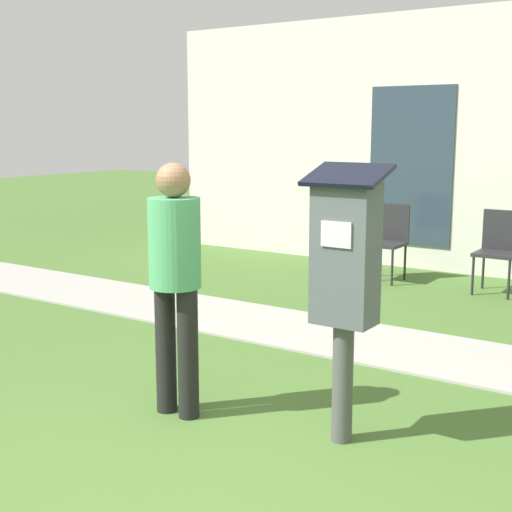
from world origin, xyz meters
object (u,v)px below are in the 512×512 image
(parking_meter, at_px, (345,268))
(outdoor_chair_left, at_px, (388,236))
(outdoor_chair_middle, at_px, (500,245))
(person_standing, at_px, (175,270))

(parking_meter, bearing_deg, outdoor_chair_left, 110.39)
(outdoor_chair_left, distance_m, outdoor_chair_middle, 1.29)
(outdoor_chair_left, bearing_deg, person_standing, -63.08)
(parking_meter, xyz_separation_m, outdoor_chair_left, (-1.59, 4.29, -0.49))
(outdoor_chair_left, bearing_deg, outdoor_chair_middle, 22.25)
(parking_meter, distance_m, outdoor_chair_middle, 4.38)
(person_standing, distance_m, outdoor_chair_left, 4.56)
(outdoor_chair_left, relative_size, outdoor_chair_middle, 1.00)
(parking_meter, relative_size, person_standing, 1.01)
(person_standing, height_order, outdoor_chair_middle, person_standing)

